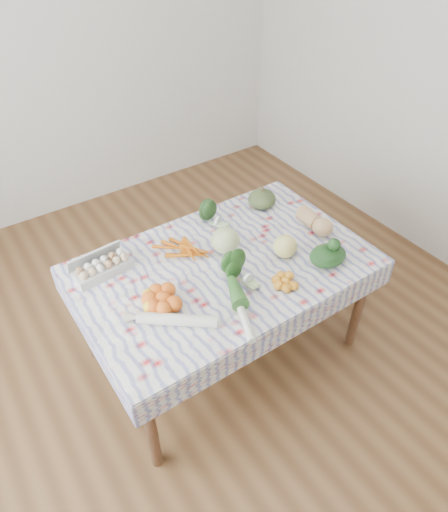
{
  "coord_description": "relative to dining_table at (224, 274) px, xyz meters",
  "views": [
    {
      "loc": [
        -1.1,
        -1.61,
        2.48
      ],
      "look_at": [
        0.0,
        0.0,
        0.82
      ],
      "focal_mm": 32.0,
      "sensor_mm": 36.0,
      "label": 1
    }
  ],
  "objects": [
    {
      "name": "leek",
      "position": [
        -0.14,
        -0.36,
        0.11
      ],
      "size": [
        0.19,
        0.4,
        0.04
      ],
      "primitive_type": "cylinder",
      "rotation": [
        1.57,
        0.0,
        -0.37
      ],
      "color": "silver",
      "rests_on": "tablecloth"
    },
    {
      "name": "daikon",
      "position": [
        -0.44,
        -0.24,
        0.11
      ],
      "size": [
        0.37,
        0.31,
        0.06
      ],
      "primitive_type": "cylinder",
      "rotation": [
        1.57,
        0.0,
        0.9
      ],
      "color": "silver",
      "rests_on": "tablecloth"
    },
    {
      "name": "tablecloth",
      "position": [
        0.0,
        0.0,
        0.08
      ],
      "size": [
        1.66,
        1.06,
        0.01
      ],
      "primitive_type": "cube",
      "color": "silver",
      "rests_on": "dining_table"
    },
    {
      "name": "grapefruit",
      "position": [
        0.33,
        -0.14,
        0.15
      ],
      "size": [
        0.16,
        0.16,
        0.14
      ],
      "primitive_type": "sphere",
      "rotation": [
        0.0,
        0.0,
        -0.2
      ],
      "color": "#E7DD72",
      "rests_on": "tablecloth"
    },
    {
      "name": "butternut_squash",
      "position": [
        0.66,
        -0.04,
        0.14
      ],
      "size": [
        0.14,
        0.27,
        0.12
      ],
      "primitive_type": "ellipsoid",
      "rotation": [
        0.0,
        0.0,
        -0.08
      ],
      "color": "tan",
      "rests_on": "tablecloth"
    },
    {
      "name": "kale_bunch",
      "position": [
        0.15,
        0.36,
        0.15
      ],
      "size": [
        0.2,
        0.19,
        0.14
      ],
      "primitive_type": "ellipsoid",
      "rotation": [
        0.0,
        0.0,
        0.37
      ],
      "color": "#1C3B16",
      "rests_on": "tablecloth"
    },
    {
      "name": "cabbage",
      "position": [
        0.07,
        0.09,
        0.17
      ],
      "size": [
        0.17,
        0.17,
        0.16
      ],
      "primitive_type": "sphere",
      "rotation": [
        0.0,
        0.0,
        0.03
      ],
      "color": "#B4C681",
      "rests_on": "tablecloth"
    },
    {
      "name": "mandarin_cluster",
      "position": [
        0.18,
        -0.33,
        0.11
      ],
      "size": [
        0.23,
        0.23,
        0.05
      ],
      "primitive_type": "cube",
      "rotation": [
        0.0,
        0.0,
        -0.4
      ],
      "color": "orange",
      "rests_on": "tablecloth"
    },
    {
      "name": "carrot_bunch",
      "position": [
        -0.15,
        0.2,
        0.11
      ],
      "size": [
        0.3,
        0.29,
        0.04
      ],
      "primitive_type": "cube",
      "rotation": [
        0.0,
        0.0,
        0.35
      ],
      "color": "#C95D0B",
      "rests_on": "tablecloth"
    },
    {
      "name": "orange_cluster",
      "position": [
        -0.44,
        -0.09,
        0.13
      ],
      "size": [
        0.32,
        0.32,
        0.09
      ],
      "primitive_type": "cube",
      "rotation": [
        0.0,
        0.0,
        -0.2
      ],
      "color": "orange",
      "rests_on": "tablecloth"
    },
    {
      "name": "dining_table",
      "position": [
        0.0,
        0.0,
        0.0
      ],
      "size": [
        1.6,
        1.0,
        0.75
      ],
      "color": "brown",
      "rests_on": "ground"
    },
    {
      "name": "ground",
      "position": [
        0.0,
        0.0,
        -0.68
      ],
      "size": [
        4.5,
        4.5,
        0.0
      ],
      "primitive_type": "plane",
      "color": "brown",
      "rests_on": "ground"
    },
    {
      "name": "wall_back",
      "position": [
        0.0,
        2.25,
        0.72
      ],
      "size": [
        4.0,
        0.04,
        2.8
      ],
      "primitive_type": "cube",
      "color": "silver",
      "rests_on": "ground"
    },
    {
      "name": "broccoli",
      "position": [
        0.01,
        -0.16,
        0.14
      ],
      "size": [
        0.17,
        0.17,
        0.12
      ],
      "primitive_type": "ellipsoid",
      "rotation": [
        0.0,
        0.0,
        0.12
      ],
      "color": "#1D4615",
      "rests_on": "tablecloth"
    },
    {
      "name": "spinach_bag",
      "position": [
        0.49,
        -0.32,
        0.13
      ],
      "size": [
        0.24,
        0.2,
        0.1
      ],
      "primitive_type": "ellipsoid",
      "rotation": [
        0.0,
        0.0,
        -0.11
      ],
      "color": "#143213",
      "rests_on": "tablecloth"
    },
    {
      "name": "kabocha_squash",
      "position": [
        0.53,
        0.34,
        0.14
      ],
      "size": [
        0.23,
        0.23,
        0.12
      ],
      "primitive_type": "ellipsoid",
      "rotation": [
        0.0,
        0.0,
        -0.34
      ],
      "color": "#43552B",
      "rests_on": "tablecloth"
    },
    {
      "name": "egg_carton",
      "position": [
        -0.6,
        0.3,
        0.13
      ],
      "size": [
        0.33,
        0.15,
        0.08
      ],
      "primitive_type": "cube",
      "rotation": [
        0.0,
        0.0,
        0.08
      ],
      "color": "#B8B9B3",
      "rests_on": "tablecloth"
    }
  ]
}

